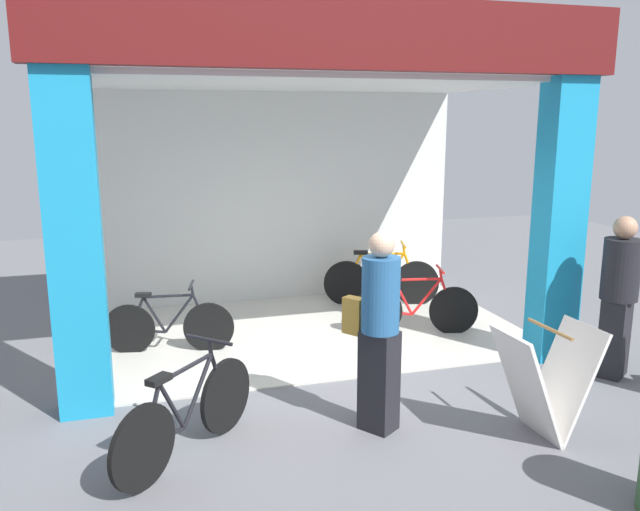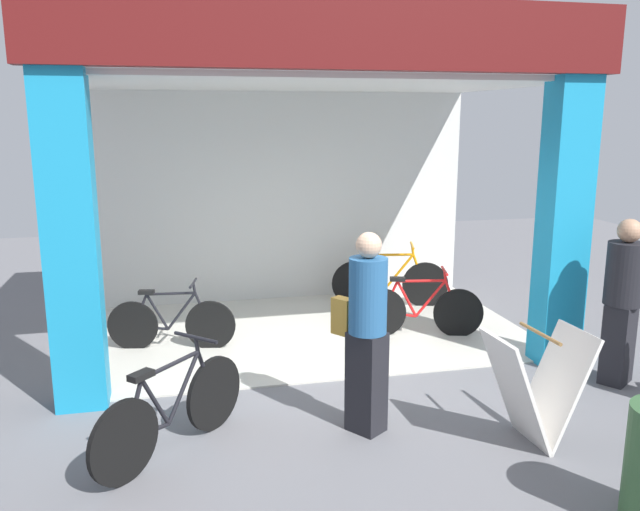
{
  "view_description": "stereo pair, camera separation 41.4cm",
  "coord_description": "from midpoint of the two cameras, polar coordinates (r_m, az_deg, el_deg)",
  "views": [
    {
      "loc": [
        -1.95,
        -5.87,
        2.64
      ],
      "look_at": [
        0.0,
        0.8,
        1.15
      ],
      "focal_mm": 36.1,
      "sensor_mm": 36.0,
      "label": 1
    },
    {
      "loc": [
        -1.55,
        -5.97,
        2.64
      ],
      "look_at": [
        0.0,
        0.8,
        1.15
      ],
      "focal_mm": 36.1,
      "sensor_mm": 36.0,
      "label": 2
    }
  ],
  "objects": [
    {
      "name": "ground_plane",
      "position": [
        6.72,
        3.35,
        -11.07
      ],
      "size": [
        18.76,
        18.76,
        0.0
      ],
      "primitive_type": "plane",
      "color": "slate",
      "rests_on": "ground"
    },
    {
      "name": "shop_facade",
      "position": [
        7.81,
        0.12,
        7.37
      ],
      "size": [
        5.58,
        3.52,
        3.71
      ],
      "color": "beige",
      "rests_on": "ground"
    },
    {
      "name": "bicycle_inside_0",
      "position": [
        7.61,
        -11.55,
        -5.88
      ],
      "size": [
        1.45,
        0.42,
        0.81
      ],
      "color": "black",
      "rests_on": "ground"
    },
    {
      "name": "bicycle_inside_1",
      "position": [
        9.2,
        7.46,
        -2.32
      ],
      "size": [
        1.59,
        0.56,
        0.91
      ],
      "color": "black",
      "rests_on": "ground"
    },
    {
      "name": "bicycle_inside_2",
      "position": [
        8.01,
        10.28,
        -4.78
      ],
      "size": [
        1.5,
        0.5,
        0.85
      ],
      "color": "black",
      "rests_on": "ground"
    },
    {
      "name": "bicycle_parked_0",
      "position": [
        5.33,
        -10.77,
        -13.46
      ],
      "size": [
        1.18,
        1.2,
        0.9
      ],
      "color": "black",
      "rests_on": "ground"
    },
    {
      "name": "sandwich_board_sign",
      "position": [
        5.73,
        20.61,
        -10.91
      ],
      "size": [
        0.81,
        0.58,
        0.96
      ],
      "color": "silver",
      "rests_on": "ground"
    },
    {
      "name": "pedestrian_0",
      "position": [
        7.15,
        26.77,
        -3.47
      ],
      "size": [
        0.51,
        0.51,
        1.69
      ],
      "color": "black",
      "rests_on": "ground"
    },
    {
      "name": "pedestrian_1",
      "position": [
        5.44,
        6.31,
        -6.67
      ],
      "size": [
        0.48,
        0.55,
        1.74
      ],
      "color": "black",
      "rests_on": "ground"
    }
  ]
}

